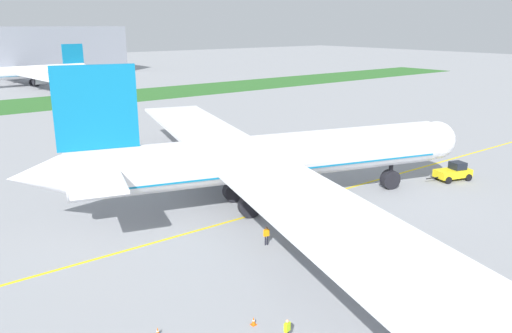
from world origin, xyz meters
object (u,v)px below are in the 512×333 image
at_px(pushback_tug, 454,172).
at_px(ground_crew_wingwalker_starboard, 287,328).
at_px(airliner_foreground, 263,159).
at_px(ground_crew_wingwalker_port, 266,234).
at_px(traffic_cone_starboard_wing, 158,332).
at_px(parked_airliner_far_right, 26,73).
at_px(ground_crew_marshaller_front, 291,192).
at_px(traffic_cone_near_nose, 254,321).

bearing_deg(pushback_tug, ground_crew_wingwalker_starboard, -161.90).
xyz_separation_m(airliner_foreground, ground_crew_wingwalker_port, (-6.18, -8.15, -4.26)).
distance_m(ground_crew_wingwalker_port, traffic_cone_starboard_wing, 15.61).
height_order(traffic_cone_starboard_wing, parked_airliner_far_right, parked_airliner_far_right).
xyz_separation_m(traffic_cone_starboard_wing, parked_airliner_far_right, (29.88, 145.79, 4.02)).
relative_size(traffic_cone_starboard_wing, parked_airliner_far_right, 0.01).
xyz_separation_m(pushback_tug, traffic_cone_starboard_wing, (-45.41, -7.25, -0.76)).
relative_size(pushback_tug, ground_crew_wingwalker_port, 3.69).
bearing_deg(ground_crew_wingwalker_port, traffic_cone_starboard_wing, -155.47).
bearing_deg(pushback_tug, parked_airliner_far_right, 96.40).
distance_m(pushback_tug, traffic_cone_starboard_wing, 45.99).
bearing_deg(ground_crew_marshaller_front, traffic_cone_starboard_wing, -149.46).
height_order(airliner_foreground, parked_airliner_far_right, airliner_foreground).
bearing_deg(airliner_foreground, ground_crew_wingwalker_port, -127.14).
xyz_separation_m(ground_crew_wingwalker_port, traffic_cone_near_nose, (-8.62, -9.29, -0.78)).
xyz_separation_m(airliner_foreground, ground_crew_wingwalker_starboard, (-14.33, -20.25, -4.33)).
distance_m(ground_crew_wingwalker_starboard, traffic_cone_near_nose, 2.93).
height_order(ground_crew_wingwalker_port, ground_crew_marshaller_front, ground_crew_wingwalker_port).
bearing_deg(parked_airliner_far_right, ground_crew_wingwalker_port, -96.43).
height_order(pushback_tug, ground_crew_wingwalker_port, pushback_tug).
bearing_deg(ground_crew_marshaller_front, traffic_cone_near_nose, -137.31).
bearing_deg(airliner_foreground, traffic_cone_starboard_wing, -144.31).
height_order(ground_crew_marshaller_front, traffic_cone_starboard_wing, ground_crew_marshaller_front).
height_order(pushback_tug, traffic_cone_near_nose, pushback_tug).
xyz_separation_m(traffic_cone_near_nose, parked_airliner_far_right, (24.32, 148.61, 4.02)).
bearing_deg(pushback_tug, ground_crew_marshaller_front, 162.35).
height_order(ground_crew_wingwalker_port, ground_crew_wingwalker_starboard, ground_crew_wingwalker_port).
height_order(ground_crew_wingwalker_port, parked_airliner_far_right, parked_airliner_far_right).
xyz_separation_m(ground_crew_wingwalker_port, parked_airliner_far_right, (15.70, 139.32, 3.25)).
relative_size(pushback_tug, traffic_cone_starboard_wing, 11.08).
xyz_separation_m(ground_crew_marshaller_front, traffic_cone_near_nose, (-18.34, -16.91, -0.70)).
relative_size(traffic_cone_near_nose, parked_airliner_far_right, 0.01).
height_order(airliner_foreground, traffic_cone_starboard_wing, airliner_foreground).
relative_size(pushback_tug, ground_crew_marshaller_front, 3.96).
bearing_deg(traffic_cone_starboard_wing, parked_airliner_far_right, 78.42).
bearing_deg(ground_crew_wingwalker_port, ground_crew_marshaller_front, 38.13).
relative_size(airliner_foreground, traffic_cone_starboard_wing, 135.72).
relative_size(airliner_foreground, ground_crew_wingwalker_port, 45.13).
distance_m(airliner_foreground, parked_airliner_far_right, 131.51).
height_order(pushback_tug, ground_crew_wingwalker_starboard, pushback_tug).
height_order(ground_crew_wingwalker_port, traffic_cone_starboard_wing, ground_crew_wingwalker_port).
xyz_separation_m(pushback_tug, ground_crew_wingwalker_starboard, (-39.38, -12.87, -0.06)).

